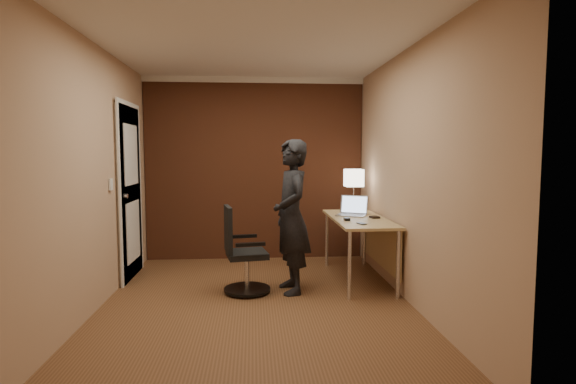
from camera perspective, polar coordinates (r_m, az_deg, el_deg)
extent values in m
plane|color=brown|center=(4.52, -4.00, -14.04)|extent=(4.00, 4.00, 0.00)
plane|color=white|center=(4.39, -4.21, 18.51)|extent=(4.00, 4.00, 0.00)
plane|color=tan|center=(6.27, -4.23, 2.95)|extent=(3.00, 0.00, 3.00)
plane|color=tan|center=(2.28, -3.77, -0.61)|extent=(3.00, 0.00, 3.00)
plane|color=tan|center=(4.52, -23.48, 1.76)|extent=(0.00, 4.00, 4.00)
plane|color=tan|center=(4.54, 15.19, 2.01)|extent=(0.00, 4.00, 4.00)
cube|color=brown|center=(6.24, -4.23, 2.94)|extent=(2.98, 0.06, 2.50)
cube|color=silver|center=(6.31, -4.30, 13.98)|extent=(3.00, 0.08, 0.08)
cube|color=silver|center=(4.61, -23.54, 16.95)|extent=(0.08, 4.00, 0.08)
cube|color=silver|center=(4.63, 15.06, 17.14)|extent=(0.08, 4.00, 0.08)
cube|color=silver|center=(5.58, -19.49, -0.15)|extent=(0.05, 0.82, 2.02)
cube|color=silver|center=(5.58, -19.34, -0.15)|extent=(0.02, 0.92, 2.12)
cylinder|color=silver|center=(5.25, -19.94, -0.47)|extent=(0.05, 0.05, 0.05)
cube|color=silver|center=(4.95, -21.59, 0.91)|extent=(0.02, 0.08, 0.12)
cube|color=#D4B47A|center=(5.23, 8.93, -3.39)|extent=(0.60, 1.50, 0.03)
cube|color=#D4B47A|center=(5.35, 11.82, -6.34)|extent=(0.02, 1.38, 0.54)
cylinder|color=silver|center=(4.59, 7.80, -9.21)|extent=(0.04, 0.04, 0.70)
cylinder|color=silver|center=(5.91, 4.95, -5.97)|extent=(0.04, 0.04, 0.70)
cylinder|color=silver|center=(4.72, 13.82, -8.91)|extent=(0.04, 0.04, 0.70)
cylinder|color=silver|center=(6.01, 9.68, -5.84)|extent=(0.04, 0.04, 0.70)
cube|color=silver|center=(5.82, 8.29, -2.31)|extent=(0.11, 0.11, 0.01)
cylinder|color=silver|center=(5.81, 8.31, -0.77)|extent=(0.01, 0.01, 0.30)
cube|color=white|center=(5.79, 8.35, 1.79)|extent=(0.22, 0.22, 0.22)
cube|color=silver|center=(5.36, 8.04, -2.94)|extent=(0.40, 0.36, 0.01)
cube|color=silver|center=(5.46, 8.37, -1.56)|extent=(0.32, 0.21, 0.22)
cube|color=#B2CCF2|center=(5.45, 8.40, -1.57)|extent=(0.29, 0.18, 0.19)
cube|color=gray|center=(5.35, 8.06, -2.86)|extent=(0.31, 0.25, 0.00)
cube|color=black|center=(4.99, 7.48, -3.42)|extent=(0.06, 0.10, 0.03)
cube|color=black|center=(4.77, 9.35, -3.97)|extent=(0.09, 0.13, 0.01)
cube|color=black|center=(5.22, 10.94, -3.15)|extent=(0.11, 0.12, 0.02)
cylinder|color=black|center=(4.87, -5.21, -12.18)|extent=(0.49, 0.49, 0.03)
cylinder|color=silver|center=(4.82, -5.23, -10.09)|extent=(0.05, 0.05, 0.37)
cube|color=black|center=(4.78, -5.25, -7.86)|extent=(0.47, 0.47, 0.06)
cube|color=black|center=(4.70, -7.60, -4.72)|extent=(0.11, 0.37, 0.48)
cube|color=black|center=(4.97, -5.69, -5.61)|extent=(0.30, 0.10, 0.04)
cube|color=black|center=(4.53, -4.78, -6.65)|extent=(0.30, 0.10, 0.04)
imported|color=black|center=(4.72, 0.44, -3.11)|extent=(0.48, 0.65, 1.61)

